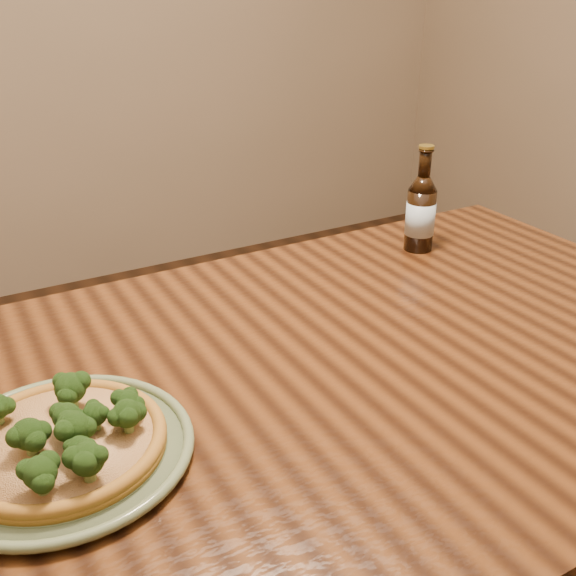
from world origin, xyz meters
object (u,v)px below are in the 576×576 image
pizza (63,440)px  plate (62,451)px  table (291,425)px  beer_bottle (421,212)px

pizza → plate: bearing=128.3°
table → plate: 0.36m
table → pizza: pizza is taller
table → beer_bottle: size_ratio=7.16×
pizza → beer_bottle: bearing=21.6°
beer_bottle → pizza: bearing=-163.9°
pizza → beer_bottle: 0.88m
table → plate: (-0.34, -0.03, 0.10)m
beer_bottle → plate: bearing=-164.1°
table → beer_bottle: 0.59m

